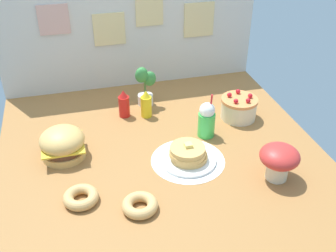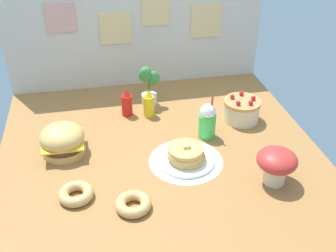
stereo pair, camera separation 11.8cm
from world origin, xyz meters
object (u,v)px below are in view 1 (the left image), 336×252
(mustard_bottle, at_px, (146,104))
(donut_chocolate, at_px, (140,205))
(pancake_stack, at_px, (188,155))
(layer_cake, at_px, (239,108))
(cream_soda_cup, at_px, (207,120))
(donut_pink_glaze, at_px, (81,197))
(mushroom_stool, at_px, (279,159))
(burger, at_px, (63,143))
(potted_plant, at_px, (145,85))
(ketchup_bottle, at_px, (124,104))

(mustard_bottle, distance_m, donut_chocolate, 0.90)
(pancake_stack, distance_m, layer_cake, 0.61)
(mustard_bottle, height_order, cream_soda_cup, cream_soda_cup)
(donut_pink_glaze, bearing_deg, cream_soda_cup, 26.80)
(cream_soda_cup, relative_size, mushroom_stool, 1.36)
(burger, relative_size, layer_cake, 1.06)
(pancake_stack, relative_size, potted_plant, 1.11)
(donut_chocolate, bearing_deg, potted_plant, 76.56)
(layer_cake, distance_m, mustard_bottle, 0.63)
(burger, height_order, potted_plant, potted_plant)
(pancake_stack, bearing_deg, layer_cake, 38.50)
(burger, bearing_deg, cream_soda_cup, -0.28)
(potted_plant, xyz_separation_m, mushroom_stool, (0.53, -0.98, -0.03))
(mustard_bottle, height_order, donut_pink_glaze, mustard_bottle)
(ketchup_bottle, bearing_deg, donut_chocolate, -94.70)
(burger, bearing_deg, layer_cake, 6.98)
(burger, height_order, cream_soda_cup, cream_soda_cup)
(ketchup_bottle, height_order, donut_pink_glaze, ketchup_bottle)
(cream_soda_cup, relative_size, donut_pink_glaze, 1.61)
(layer_cake, bearing_deg, potted_plant, 149.72)
(donut_chocolate, distance_m, potted_plant, 1.07)
(donut_pink_glaze, xyz_separation_m, donut_chocolate, (0.28, -0.13, 0.00))
(ketchup_bottle, bearing_deg, burger, -139.39)
(potted_plant, bearing_deg, donut_pink_glaze, -120.43)
(donut_chocolate, xyz_separation_m, mushroom_stool, (0.78, 0.05, 0.10))
(ketchup_bottle, height_order, mustard_bottle, same)
(mustard_bottle, relative_size, donut_chocolate, 1.08)
(ketchup_bottle, bearing_deg, mustard_bottle, -15.85)
(pancake_stack, height_order, mustard_bottle, mustard_bottle)
(donut_pink_glaze, distance_m, mushroom_stool, 1.06)
(burger, height_order, pancake_stack, burger)
(ketchup_bottle, distance_m, potted_plant, 0.22)
(burger, height_order, mushroom_stool, mushroom_stool)
(mustard_bottle, bearing_deg, mushroom_stool, -55.89)
(mushroom_stool, bearing_deg, donut_pink_glaze, 175.57)
(mushroom_stool, bearing_deg, potted_plant, 118.41)
(ketchup_bottle, xyz_separation_m, cream_soda_cup, (0.46, -0.37, 0.02))
(cream_soda_cup, height_order, donut_pink_glaze, cream_soda_cup)
(pancake_stack, distance_m, potted_plant, 0.73)
(pancake_stack, xyz_separation_m, cream_soda_cup, (0.19, 0.23, 0.07))
(cream_soda_cup, height_order, potted_plant, potted_plant)
(pancake_stack, relative_size, donut_chocolate, 1.83)
(ketchup_bottle, relative_size, cream_soda_cup, 0.67)
(cream_soda_cup, relative_size, potted_plant, 0.98)
(ketchup_bottle, height_order, cream_soda_cup, cream_soda_cup)
(layer_cake, bearing_deg, donut_chocolate, -139.80)
(cream_soda_cup, height_order, donut_chocolate, cream_soda_cup)
(layer_cake, distance_m, potted_plant, 0.67)
(ketchup_bottle, distance_m, mustard_bottle, 0.15)
(mushroom_stool, bearing_deg, mustard_bottle, 124.11)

